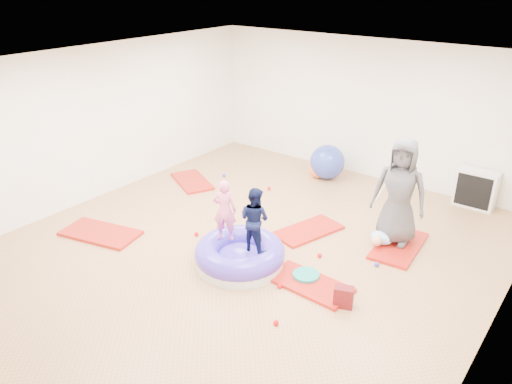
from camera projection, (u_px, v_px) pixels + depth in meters
The scene contains 19 objects.
room at pixel (243, 167), 7.14m from camera, with size 7.01×8.01×2.81m.
gym_mat_front_left at pixel (101, 233), 8.19m from camera, with size 1.27×0.64×0.05m, color red.
gym_mat_mid_left at pixel (192, 181), 10.18m from camera, with size 1.13×0.56×0.05m, color red.
gym_mat_center_back at pixel (308, 231), 8.27m from camera, with size 1.15×0.57×0.05m, color red.
gym_mat_right at pixel (310, 284), 6.88m from camera, with size 1.15×0.58×0.05m, color red.
gym_mat_rear_right at pixel (399, 246), 7.82m from camera, with size 1.22×0.61×0.05m, color red.
inflatable_cushion at pixel (240, 255), 7.31m from camera, with size 1.33×1.33×0.42m.
child_pink at pixel (225, 207), 7.19m from camera, with size 0.35×0.23×0.95m, color pink.
child_navy at pixel (255, 216), 6.92m from camera, with size 0.46×0.36×0.95m, color black.
adult_caregiver at pixel (400, 192), 7.58m from camera, with size 0.83×0.54×1.70m, color #454448.
infant at pixel (380, 238), 7.77m from camera, with size 0.35×0.36×0.21m.
ball_pit_balls at pixel (264, 243), 7.87m from camera, with size 4.09×3.32×0.07m.
exercise_ball_blue at pixel (327, 162), 10.25m from camera, with size 0.71×0.71×0.71m, color #2C3DA0.
exercise_ball_orange at pixel (318, 169), 10.35m from camera, with size 0.38×0.38×0.38m, color orange.
infant_play_gym at pixel (401, 184), 9.23m from camera, with size 0.69×0.66×0.53m.
cube_shelf at pixel (476, 189), 9.03m from camera, with size 0.70×0.35×0.70m.
balance_disc at pixel (306, 276), 7.02m from camera, with size 0.38×0.38×0.08m, color teal.
backpack at pixel (344, 297), 6.41m from camera, with size 0.25×0.15×0.29m, color #AA0C13.
yellow_toy at pixel (203, 261), 7.44m from camera, with size 0.21×0.21×0.03m, color #F5FF1D.
Camera 1 is at (4.16, -5.20, 4.02)m, focal length 35.00 mm.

